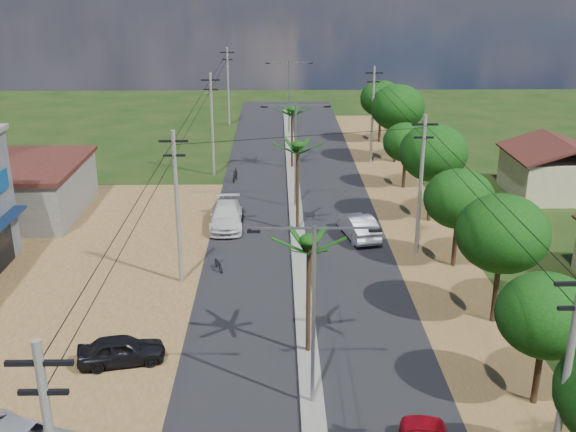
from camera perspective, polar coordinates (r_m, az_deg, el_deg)
name	(u,v)px	position (r m, az deg, el deg)	size (l,w,h in m)	color
ground	(312,405)	(29.19, 2.05, -15.68)	(160.00, 160.00, 0.00)	black
road	(300,260)	(42.27, 1.01, -3.74)	(12.00, 110.00, 0.04)	black
median	(298,241)	(45.01, 0.88, -2.13)	(1.00, 90.00, 0.18)	#605E56
dirt_lot_west	(19,316)	(38.43, -21.79, -7.83)	(18.00, 46.00, 0.04)	brown
dirt_shoulder_east	(435,259)	(43.40, 12.32, -3.58)	(5.00, 90.00, 0.03)	brown
low_shed	(12,189)	(53.70, -22.36, 2.14)	(10.40, 10.40, 3.95)	#605E56
house_east_far	(556,166)	(58.21, 21.74, 3.97)	(7.60, 7.50, 4.60)	tan
tree_east_b	(546,315)	(29.02, 21.00, -7.85)	(4.00, 4.00, 5.83)	black
tree_east_c	(502,234)	(34.83, 17.69, -1.43)	(4.60, 4.60, 6.83)	black
tree_east_d	(459,199)	(41.21, 14.27, 1.41)	(4.20, 4.20, 6.13)	black
tree_east_e	(433,153)	(48.49, 12.21, 5.26)	(4.80, 4.80, 7.14)	black
tree_east_f	(406,142)	(56.28, 9.96, 6.16)	(3.80, 3.80, 5.52)	black
tree_east_g	(398,107)	(63.80, 9.26, 9.05)	(5.00, 5.00, 7.38)	black
tree_east_h	(381,99)	(71.62, 7.89, 9.81)	(4.40, 4.40, 6.52)	black
palm_median_near	(309,246)	(30.00, 1.79, -2.52)	(2.00, 2.00, 6.15)	black
palm_median_mid	(298,149)	(45.10, 0.83, 5.69)	(2.00, 2.00, 6.55)	black
palm_median_far	(292,112)	(60.85, 0.35, 8.81)	(2.00, 2.00, 5.85)	black
streetlight_near	(314,302)	(26.69, 2.18, -7.29)	(5.10, 0.18, 8.00)	gray
streetlight_mid	(296,147)	(50.22, 0.65, 5.86)	(5.10, 0.18, 8.00)	gray
streetlight_far	(289,91)	(74.71, 0.10, 10.52)	(5.10, 0.18, 8.00)	gray
utility_pole_w_b	(177,205)	(38.14, -9.36, 0.95)	(1.60, 0.24, 9.00)	#605E56
utility_pole_w_c	(212,122)	(59.24, -6.45, 7.88)	(1.60, 0.24, 9.00)	#605E56
utility_pole_w_d	(228,84)	(79.84, -5.10, 11.03)	(1.60, 0.24, 9.00)	#605E56
utility_pole_e_a	(564,390)	(23.29, 22.34, -13.44)	(1.60, 0.24, 9.00)	#605E56
utility_pole_e_b	(421,182)	(42.48, 11.17, 2.81)	(1.60, 0.24, 9.00)	#605E56
utility_pole_e_c	(372,113)	(63.53, 7.17, 8.67)	(1.60, 0.24, 9.00)	#605E56
car_silver_mid	(358,226)	(45.81, 5.95, -0.88)	(1.70, 4.88, 1.61)	#AFB1B8
car_white_far	(226,216)	(47.68, -5.25, 0.00)	(2.26, 5.55, 1.61)	beige
car_parked_dark	(121,351)	(32.36, -13.92, -11.00)	(1.59, 3.95, 1.34)	black
moto_rider_west_a	(219,264)	(40.94, -5.90, -4.09)	(0.53, 1.53, 0.80)	black
moto_rider_west_b	(235,175)	(58.12, -4.51, 3.45)	(0.53, 1.88, 1.13)	black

